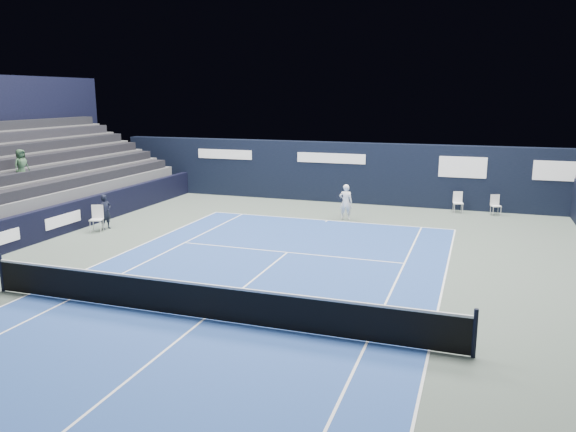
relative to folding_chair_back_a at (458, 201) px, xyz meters
name	(u,v)px	position (x,y,z in m)	size (l,w,h in m)	color
ground	(237,293)	(-5.40, -13.65, -0.56)	(48.00, 48.00, 0.00)	#48564D
court_surface	(204,319)	(-5.40, -15.65, -0.56)	(10.97, 23.77, 0.01)	navy
folding_chair_back_a	(458,201)	(0.00, 0.00, 0.00)	(0.52, 0.50, 0.99)	white
folding_chair_back_b	(495,204)	(1.68, -0.07, -0.02)	(0.53, 0.52, 0.95)	silver
line_judge_chair	(97,216)	(-13.84, -8.73, 0.05)	(0.60, 0.59, 1.08)	white
line_judge	(106,212)	(-13.73, -8.29, 0.17)	(0.53, 0.35, 1.46)	black
court_markings	(204,319)	(-5.40, -15.65, -0.55)	(11.03, 23.83, 0.00)	white
tennis_net	(204,300)	(-5.40, -15.65, -0.05)	(12.90, 0.10, 1.10)	black
back_sponsor_wall	(351,173)	(-5.40, 0.85, 0.99)	(26.00, 0.63, 3.10)	black
side_barrier_left	(60,220)	(-14.90, -9.67, 0.04)	(0.33, 22.00, 1.20)	black
spectator_stand	(2,178)	(-18.68, -8.66, 1.39)	(6.00, 18.00, 6.40)	#4D4E50
tennis_player	(346,202)	(-4.69, -3.31, 0.24)	(0.64, 0.85, 1.61)	white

